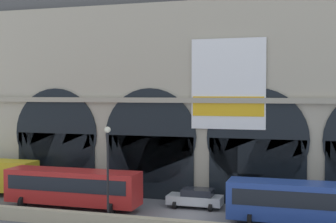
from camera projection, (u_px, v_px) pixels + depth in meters
The scene contains 6 objects.
ground_plane at pixel (187, 216), 35.65m from camera, with size 200.00×200.00×0.00m, color slate.
station_building at pixel (210, 82), 42.84m from camera, with size 47.95×6.32×20.90m.
bus_midwest at pixel (73, 187), 37.89m from camera, with size 11.00×3.25×3.10m.
car_center at pixel (196, 198), 38.32m from camera, with size 4.40×2.22×1.55m.
bus_mideast at pixel (309, 202), 32.49m from camera, with size 11.00×3.25×3.10m.
street_lamp_quayside at pixel (108, 162), 33.24m from camera, with size 0.44×0.44×6.90m.
Camera 1 is at (8.88, -34.20, 9.26)m, focal length 51.05 mm.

